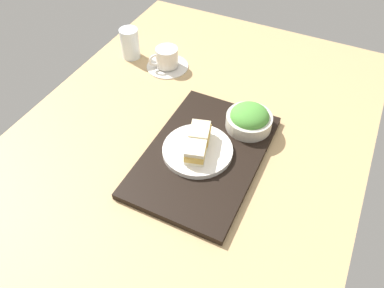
# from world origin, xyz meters

# --- Properties ---
(ground_plane) EXTENTS (1.40, 1.00, 0.03)m
(ground_plane) POSITION_xyz_m (0.00, 0.00, -0.01)
(ground_plane) COLOR tan
(serving_tray) EXTENTS (0.46, 0.30, 0.02)m
(serving_tray) POSITION_xyz_m (-0.06, -0.08, 0.01)
(serving_tray) COLOR black
(serving_tray) RESTS_ON ground_plane
(sandwich_plate) EXTENTS (0.19, 0.19, 0.01)m
(sandwich_plate) POSITION_xyz_m (-0.06, -0.06, 0.03)
(sandwich_plate) COLOR white
(sandwich_plate) RESTS_ON serving_tray
(sandwich_near) EXTENTS (0.08, 0.07, 0.04)m
(sandwich_near) POSITION_xyz_m (-0.09, -0.07, 0.06)
(sandwich_near) COLOR #EFE5C1
(sandwich_near) RESTS_ON sandwich_plate
(sandwich_far) EXTENTS (0.08, 0.07, 0.05)m
(sandwich_far) POSITION_xyz_m (-0.03, -0.05, 0.06)
(sandwich_far) COLOR beige
(sandwich_far) RESTS_ON sandwich_plate
(salad_bowl) EXTENTS (0.13, 0.13, 0.07)m
(salad_bowl) POSITION_xyz_m (0.09, -0.15, 0.05)
(salad_bowl) COLOR beige
(salad_bowl) RESTS_ON serving_tray
(coffee_cup) EXTENTS (0.15, 0.15, 0.07)m
(coffee_cup) POSITION_xyz_m (0.28, 0.22, 0.03)
(coffee_cup) COLOR silver
(coffee_cup) RESTS_ON ground_plane
(drinking_glass) EXTENTS (0.07, 0.07, 0.11)m
(drinking_glass) POSITION_xyz_m (0.28, 0.37, 0.05)
(drinking_glass) COLOR silver
(drinking_glass) RESTS_ON ground_plane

